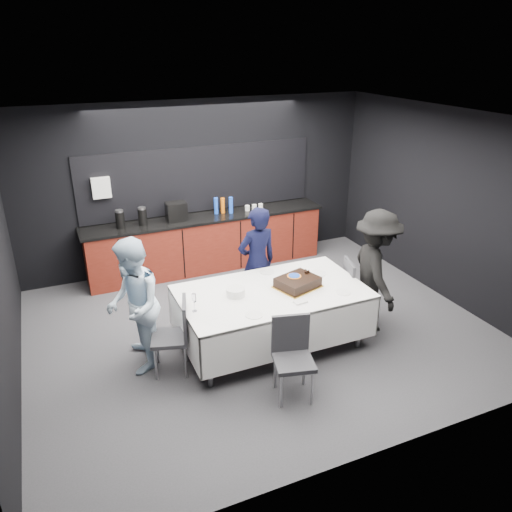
{
  "coord_description": "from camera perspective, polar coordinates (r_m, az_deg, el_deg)",
  "views": [
    {
      "loc": [
        -2.38,
        -5.38,
        3.65
      ],
      "look_at": [
        0.0,
        0.1,
        1.05
      ],
      "focal_mm": 35.0,
      "sensor_mm": 36.0,
      "label": 1
    }
  ],
  "objects": [
    {
      "name": "fork_pile",
      "position": [
        5.96,
        5.1,
        -5.23
      ],
      "size": [
        0.17,
        0.12,
        0.02
      ],
      "primitive_type": "cube",
      "rotation": [
        0.0,
        0.0,
        0.13
      ],
      "color": "white",
      "rests_on": "party_table"
    },
    {
      "name": "loose_plate_right_b",
      "position": [
        6.26,
        9.95,
        -4.11
      ],
      "size": [
        0.19,
        0.19,
        0.01
      ],
      "primitive_type": "cylinder",
      "color": "white",
      "rests_on": "party_table"
    },
    {
      "name": "plate_stack",
      "position": [
        6.08,
        -2.35,
        -4.13
      ],
      "size": [
        0.23,
        0.23,
        0.1
      ],
      "primitive_type": "cylinder",
      "color": "white",
      "rests_on": "party_table"
    },
    {
      "name": "person_left",
      "position": [
        5.97,
        -13.83,
        -5.57
      ],
      "size": [
        0.73,
        0.88,
        1.64
      ],
      "primitive_type": "imported",
      "rotation": [
        0.0,
        0.0,
        -1.72
      ],
      "color": "silver",
      "rests_on": "ground"
    },
    {
      "name": "chair_right",
      "position": [
        6.98,
        11.32,
        -3.52
      ],
      "size": [
        0.52,
        0.52,
        0.92
      ],
      "color": "#323237",
      "rests_on": "ground"
    },
    {
      "name": "cake_assembly",
      "position": [
        6.3,
        4.78,
        -3.01
      ],
      "size": [
        0.63,
        0.57,
        0.17
      ],
      "color": "#EEB746",
      "rests_on": "party_table"
    },
    {
      "name": "room_shell",
      "position": [
        6.15,
        0.37,
        6.58
      ],
      "size": [
        6.04,
        5.04,
        2.82
      ],
      "color": "white",
      "rests_on": "ground"
    },
    {
      "name": "person_right",
      "position": [
        6.78,
        13.5,
        -1.7
      ],
      "size": [
        0.9,
        1.21,
        1.68
      ],
      "primitive_type": "imported",
      "rotation": [
        0.0,
        0.0,
        1.29
      ],
      "color": "black",
      "rests_on": "ground"
    },
    {
      "name": "champagne_flute",
      "position": [
        5.74,
        -7.1,
        -4.9
      ],
      "size": [
        0.06,
        0.06,
        0.22
      ],
      "color": "white",
      "rests_on": "party_table"
    },
    {
      "name": "ground",
      "position": [
        6.93,
        0.33,
        -8.3
      ],
      "size": [
        6.0,
        6.0,
        0.0
      ],
      "primitive_type": "plane",
      "color": "#414146",
      "rests_on": "ground"
    },
    {
      "name": "loose_plate_right_a",
      "position": [
        6.71,
        7.12,
        -1.96
      ],
      "size": [
        0.22,
        0.22,
        0.01
      ],
      "primitive_type": "cylinder",
      "color": "white",
      "rests_on": "party_table"
    },
    {
      "name": "party_table",
      "position": [
        6.29,
        1.82,
        -5.09
      ],
      "size": [
        2.32,
        1.32,
        0.78
      ],
      "color": "#99999E",
      "rests_on": "ground"
    },
    {
      "name": "chair_near",
      "position": [
        5.54,
        4.17,
        -10.79
      ],
      "size": [
        0.51,
        0.51,
        0.92
      ],
      "color": "#323237",
      "rests_on": "ground"
    },
    {
      "name": "person_center",
      "position": [
        6.92,
        0.12,
        -0.77
      ],
      "size": [
        0.63,
        0.45,
        1.61
      ],
      "primitive_type": "imported",
      "rotation": [
        0.0,
        0.0,
        3.25
      ],
      "color": "black",
      "rests_on": "ground"
    },
    {
      "name": "loose_plate_near",
      "position": [
        5.69,
        -0.23,
        -6.75
      ],
      "size": [
        0.2,
        0.2,
        0.01
      ],
      "primitive_type": "cylinder",
      "color": "white",
      "rests_on": "party_table"
    },
    {
      "name": "loose_plate_far",
      "position": [
        6.7,
        1.26,
        -1.81
      ],
      "size": [
        0.2,
        0.2,
        0.01
      ],
      "primitive_type": "cylinder",
      "color": "white",
      "rests_on": "party_table"
    },
    {
      "name": "kitchenette",
      "position": [
        8.54,
        -5.77,
        2.05
      ],
      "size": [
        4.1,
        0.64,
        2.05
      ],
      "color": "#5A170E",
      "rests_on": "ground"
    },
    {
      "name": "chair_left",
      "position": [
        5.93,
        -9.1,
        -8.49
      ],
      "size": [
        0.52,
        0.52,
        0.92
      ],
      "color": "#323237",
      "rests_on": "ground"
    }
  ]
}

